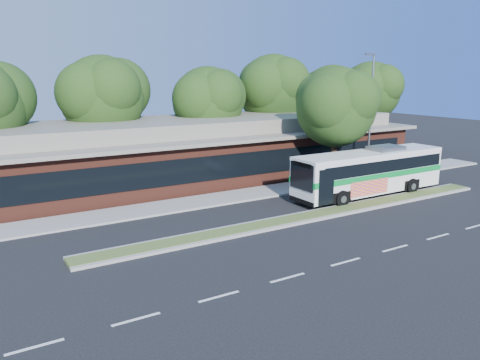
# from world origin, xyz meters

# --- Properties ---
(ground) EXTENTS (120.00, 120.00, 0.00)m
(ground) POSITION_xyz_m (0.00, 0.00, 0.00)
(ground) COLOR black
(ground) RESTS_ON ground
(median_strip) EXTENTS (26.00, 1.10, 0.15)m
(median_strip) POSITION_xyz_m (0.00, 0.60, 0.07)
(median_strip) COLOR #435624
(median_strip) RESTS_ON ground
(sidewalk) EXTENTS (44.00, 2.60, 0.12)m
(sidewalk) POSITION_xyz_m (0.00, 6.40, 0.06)
(sidewalk) COLOR gray
(sidewalk) RESTS_ON ground
(plaza_building) EXTENTS (33.20, 11.20, 4.45)m
(plaza_building) POSITION_xyz_m (0.00, 12.99, 2.13)
(plaza_building) COLOR #5C281C
(plaza_building) RESTS_ON ground
(lamp_post) EXTENTS (0.93, 0.18, 9.07)m
(lamp_post) POSITION_xyz_m (9.56, 6.00, 4.90)
(lamp_post) COLOR slate
(lamp_post) RESTS_ON ground
(tree_bg_b) EXTENTS (6.69, 6.00, 9.00)m
(tree_bg_b) POSITION_xyz_m (-6.57, 16.14, 6.14)
(tree_bg_b) COLOR black
(tree_bg_b) RESTS_ON ground
(tree_bg_c) EXTENTS (6.24, 5.60, 8.26)m
(tree_bg_c) POSITION_xyz_m (1.40, 15.13, 5.59)
(tree_bg_c) COLOR black
(tree_bg_c) RESTS_ON ground
(tree_bg_d) EXTENTS (6.91, 6.20, 9.37)m
(tree_bg_d) POSITION_xyz_m (8.45, 16.15, 6.42)
(tree_bg_d) COLOR black
(tree_bg_d) RESTS_ON ground
(tree_bg_e) EXTENTS (6.47, 5.80, 8.50)m
(tree_bg_e) POSITION_xyz_m (14.42, 15.14, 5.74)
(tree_bg_e) COLOR black
(tree_bg_e) RESTS_ON ground
(tree_bg_f) EXTENTS (6.69, 6.00, 8.92)m
(tree_bg_f) POSITION_xyz_m (20.43, 16.14, 6.06)
(tree_bg_f) COLOR black
(tree_bg_f) RESTS_ON ground
(transit_bus) EXTENTS (11.06, 2.64, 3.10)m
(transit_bus) POSITION_xyz_m (6.05, 2.40, 1.72)
(transit_bus) COLOR silver
(transit_bus) RESTS_ON ground
(sedan) EXTENTS (4.77, 2.52, 1.32)m
(sedan) POSITION_xyz_m (-12.89, 9.15, 0.66)
(sedan) COLOR silver
(sedan) RESTS_ON ground
(sidewalk_tree) EXTENTS (6.06, 5.43, 8.17)m
(sidewalk_tree) POSITION_xyz_m (6.39, 5.89, 5.58)
(sidewalk_tree) COLOR black
(sidewalk_tree) RESTS_ON ground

